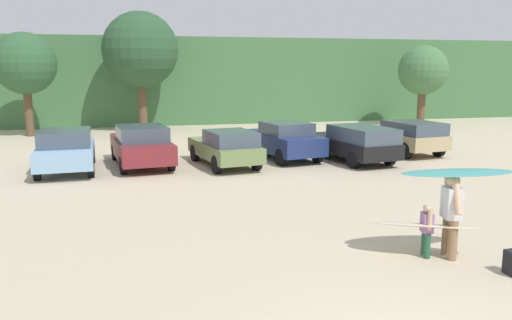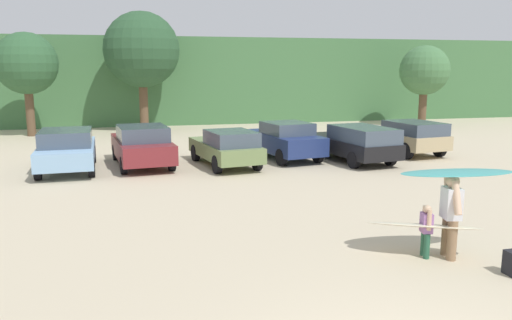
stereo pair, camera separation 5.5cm
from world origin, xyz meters
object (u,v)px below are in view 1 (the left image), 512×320
parked_car_maroon (141,145)px  person_child (427,228)px  surfboard_teal (458,173)px  parked_car_sky_blue (66,149)px  parked_car_tan (406,136)px  surfboard_cream (425,225)px  parked_car_black (354,142)px  parked_car_olive_green (226,147)px  parked_car_navy (284,140)px  person_adult (451,211)px

parked_car_maroon → person_child: parked_car_maroon is taller
person_child → surfboard_teal: (0.56, -0.09, 1.12)m
parked_car_sky_blue → parked_car_tan: (14.19, 0.52, -0.01)m
parked_car_tan → surfboard_cream: size_ratio=1.86×
parked_car_sky_blue → person_child: (8.08, -11.00, -0.21)m
parked_car_black → parked_car_tan: 3.25m
parked_car_sky_blue → surfboard_cream: 13.58m
person_child → surfboard_cream: person_child is taller
person_child → parked_car_sky_blue: bearing=-41.2°
parked_car_olive_green → parked_car_black: bearing=-100.9°
parked_car_navy → parked_car_black: parked_car_navy is taller
parked_car_olive_green → person_child: (2.18, -10.49, -0.15)m
parked_car_olive_green → parked_car_navy: 2.87m
parked_car_black → parked_car_tan: size_ratio=1.16×
parked_car_tan → person_adult: (-5.66, -11.65, 0.15)m
parked_car_olive_green → surfboard_teal: bearing=-174.7°
parked_car_sky_blue → parked_car_tan: parked_car_sky_blue is taller
parked_car_navy → parked_car_black: 2.87m
surfboard_cream → parked_car_navy: bearing=-67.3°
parked_car_tan → person_child: parked_car_tan is taller
parked_car_black → surfboard_cream: parked_car_black is taller
parked_car_navy → person_adult: size_ratio=2.58×
parked_car_olive_green → surfboard_cream: (2.18, -10.41, -0.12)m
parked_car_navy → parked_car_tan: bearing=-101.4°
parked_car_tan → person_adult: size_ratio=2.54×
parked_car_navy → surfboard_teal: bearing=169.3°
parked_car_black → person_child: (-3.08, -10.34, -0.19)m
parked_car_sky_blue → parked_car_maroon: parked_car_maroon is taller
parked_car_maroon → person_child: size_ratio=4.49×
parked_car_olive_green → parked_car_black: (5.27, -0.15, 0.04)m
parked_car_olive_green → surfboard_cream: size_ratio=1.92×
parked_car_olive_green → surfboard_teal: surfboard_teal is taller
parked_car_olive_green → person_adult: bearing=-175.4°
parked_car_olive_green → person_adult: size_ratio=2.62×
parked_car_maroon → parked_car_black: parked_car_maroon is taller
parked_car_maroon → parked_car_black: bearing=-104.2°
parked_car_navy → person_adult: bearing=168.8°
parked_car_tan → surfboard_cream: (-6.11, -11.44, -0.17)m
parked_car_maroon → person_adult: (5.80, -11.54, 0.15)m
parked_car_black → parked_car_navy: bearing=56.6°
parked_car_sky_blue → parked_car_navy: size_ratio=1.03×
parked_car_black → parked_car_tan: (3.02, 1.18, 0.01)m
parked_car_olive_green → person_child: parked_car_olive_green is taller
person_adult → surfboard_teal: size_ratio=0.71×
parked_car_black → parked_car_maroon: bearing=74.4°
parked_car_maroon → parked_car_black: size_ratio=0.97×
parked_car_olive_green → parked_car_tan: 8.35m
parked_car_olive_green → person_adult: (2.63, -10.62, 0.20)m
surfboard_cream → parked_car_olive_green: bearing=-53.0°
parked_car_tan → surfboard_teal: 12.90m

